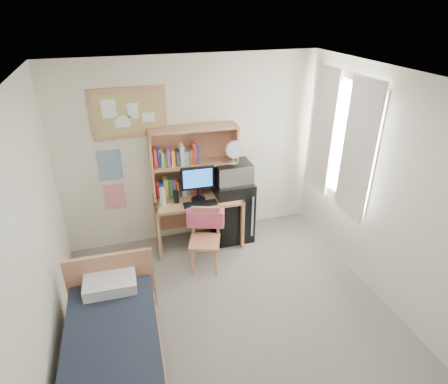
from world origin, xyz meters
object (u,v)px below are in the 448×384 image
object	(u,v)px
monitor	(198,184)
speaker_right	(220,192)
bed	(114,362)
desk	(198,221)
speaker_left	(176,197)
bulletin_board	(129,113)
microwave	(233,172)
desk_fan	(233,153)
mini_fridge	(232,209)
desk_chair	(205,241)

from	to	relation	value
monitor	speaker_right	xyz separation A→B (m)	(0.30, -0.01, -0.16)
bed	desk	bearing A→B (deg)	59.30
bed	monitor	bearing A→B (deg)	58.54
speaker_left	speaker_right	distance (m)	0.60
bulletin_board	speaker_right	bearing A→B (deg)	-19.49
microwave	desk_fan	size ratio (longest dim) A/B	1.61
microwave	desk	bearing A→B (deg)	-177.81
mini_fridge	speaker_right	xyz separation A→B (m)	(-0.22, -0.10, 0.37)
monitor	speaker_right	world-z (taller)	monitor
speaker_right	desk_fan	world-z (taller)	desk_fan
bed	desk_fan	distance (m)	2.87
monitor	desk_fan	world-z (taller)	desk_fan
monitor	speaker_left	bearing A→B (deg)	180.00
desk	microwave	size ratio (longest dim) A/B	2.46
microwave	desk_chair	bearing A→B (deg)	-132.91
desk_fan	bed	bearing A→B (deg)	-131.20
speaker_left	desk_fan	world-z (taller)	desk_fan
bulletin_board	monitor	bearing A→B (deg)	-25.33
desk_chair	mini_fridge	size ratio (longest dim) A/B	0.91
monitor	microwave	bearing A→B (deg)	10.34
desk_chair	monitor	bearing A→B (deg)	103.83
desk	bulletin_board	bearing A→B (deg)	161.25
speaker_right	desk_fan	xyz separation A→B (m)	(0.22, 0.08, 0.52)
bulletin_board	desk_chair	xyz separation A→B (m)	(0.71, -0.89, -1.50)
desk	microwave	xyz separation A→B (m)	(0.52, 0.01, 0.69)
bed	bulletin_board	bearing A→B (deg)	79.88
desk	speaker_right	world-z (taller)	speaker_right
bulletin_board	bed	xyz separation A→B (m)	(-0.50, -2.25, -1.68)
desk_chair	desk_fan	size ratio (longest dim) A/B	2.77
microwave	speaker_right	bearing A→B (deg)	-157.97
desk_chair	desk_fan	distance (m)	1.24
mini_fridge	speaker_right	bearing A→B (deg)	-153.59
monitor	desk_fan	bearing A→B (deg)	10.34
desk_chair	mini_fridge	distance (m)	0.84
speaker_left	bulletin_board	bearing A→B (deg)	146.03
desk_chair	speaker_right	distance (m)	0.74
bulletin_board	desk_chair	bearing A→B (deg)	-51.10
mini_fridge	speaker_left	size ratio (longest dim) A/B	5.47
mini_fridge	monitor	bearing A→B (deg)	-169.09
mini_fridge	desk	bearing A→B (deg)	-175.60
mini_fridge	bed	xyz separation A→B (m)	(-1.79, -1.98, -0.22)
bulletin_board	monitor	distance (m)	1.26
monitor	desk_fan	distance (m)	0.64
desk	bed	size ratio (longest dim) A/B	0.68
mini_fridge	speaker_right	distance (m)	0.44
desk_chair	speaker_right	world-z (taller)	speaker_right
desk_fan	monitor	bearing A→B (deg)	-171.24
bed	microwave	size ratio (longest dim) A/B	3.65
speaker_right	bulletin_board	bearing A→B (deg)	163.25
speaker_right	bed	bearing A→B (deg)	-127.15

